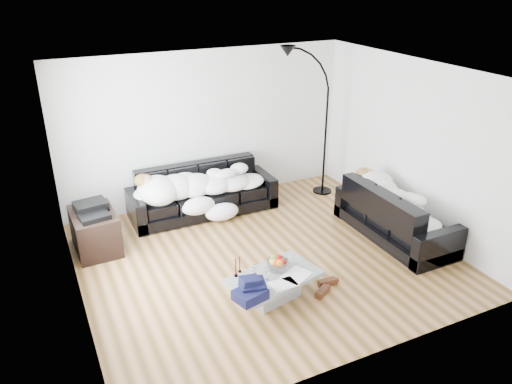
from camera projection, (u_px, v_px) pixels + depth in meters
name	position (u px, v px, depth m)	size (l,w,h in m)	color
ground	(265.00, 257.00, 7.13)	(5.00, 5.00, 0.00)	brown
wall_back	(206.00, 128.00, 8.45)	(5.00, 0.02, 2.60)	silver
wall_left	(68.00, 209.00, 5.61)	(0.02, 4.50, 2.60)	silver
wall_right	(413.00, 146.00, 7.58)	(0.02, 4.50, 2.60)	silver
ceiling	(267.00, 74.00, 6.06)	(5.00, 5.00, 0.00)	white
sofa_back	(203.00, 191.00, 8.28)	(2.42, 0.84, 0.79)	black
sofa_right	(396.00, 213.00, 7.52)	(1.99, 0.85, 0.81)	black
sleeper_back	(203.00, 179.00, 8.14)	(2.05, 0.71, 0.41)	white
sleeper_right	(397.00, 199.00, 7.42)	(1.71, 0.72, 0.42)	white
teal_cushion	(369.00, 180.00, 7.87)	(0.36, 0.30, 0.20)	#0D614D
coffee_table	(274.00, 287.00, 6.19)	(1.12, 0.65, 0.33)	#939699
fruit_bowl	(278.00, 262.00, 6.24)	(0.28, 0.28, 0.17)	white
wine_glass_a	(255.00, 270.00, 6.08)	(0.07, 0.07, 0.17)	white
wine_glass_b	(253.00, 274.00, 5.99)	(0.08, 0.08, 0.19)	white
wine_glass_c	(267.00, 274.00, 6.01)	(0.07, 0.07, 0.16)	white
candle_left	(236.00, 268.00, 6.06)	(0.05, 0.05, 0.25)	maroon
candle_right	(240.00, 265.00, 6.15)	(0.04, 0.04, 0.22)	maroon
newspaper_a	(296.00, 275.00, 6.12)	(0.36, 0.27, 0.01)	silver
newspaper_b	(284.00, 284.00, 5.96)	(0.31, 0.22, 0.01)	silver
navy_jacket	(251.00, 284.00, 5.66)	(0.37, 0.31, 0.19)	black
shoes	(325.00, 287.00, 6.39)	(0.41, 0.30, 0.09)	#472311
av_cabinet	(95.00, 231.00, 7.21)	(0.59, 0.87, 0.59)	black
stereo	(92.00, 209.00, 7.06)	(0.44, 0.34, 0.13)	black
floor_lamp	(326.00, 131.00, 8.73)	(0.85, 0.34, 2.34)	black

